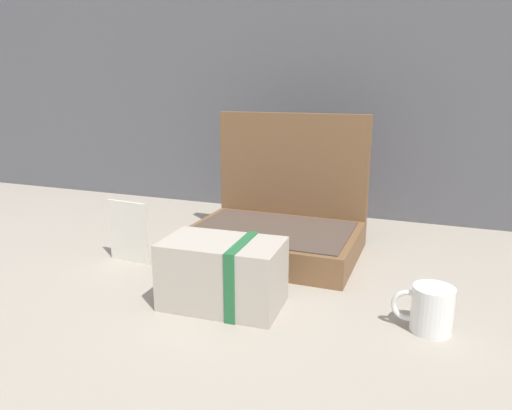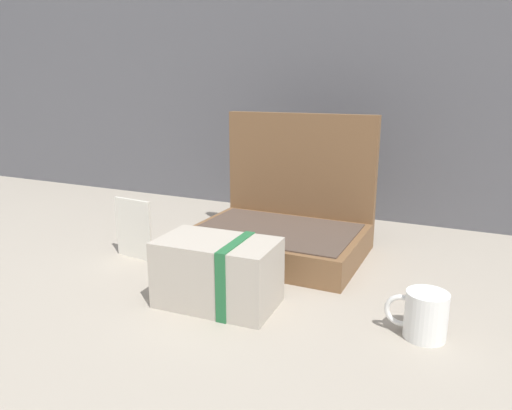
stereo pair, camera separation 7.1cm
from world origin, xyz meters
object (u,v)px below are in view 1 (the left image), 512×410
cream_toiletry_bag (224,274)px  coffee_mug (431,309)px  open_suitcase (278,222)px  info_card_left (128,232)px

cream_toiletry_bag → coffee_mug: (0.37, 0.04, -0.02)m
cream_toiletry_bag → coffee_mug: size_ratio=2.23×
open_suitcase → info_card_left: size_ratio=2.78×
cream_toiletry_bag → info_card_left: 0.34m
cream_toiletry_bag → coffee_mug: bearing=5.8°
cream_toiletry_bag → coffee_mug: cream_toiletry_bag is taller
open_suitcase → cream_toiletry_bag: open_suitcase is taller
open_suitcase → coffee_mug: size_ratio=3.96×
cream_toiletry_bag → info_card_left: size_ratio=1.56×
cream_toiletry_bag → info_card_left: (-0.31, 0.13, 0.01)m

